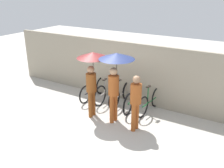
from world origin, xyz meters
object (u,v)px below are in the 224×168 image
parked_bicycle_0 (94,89)px  pedestrian_center (116,68)px  pedestrian_leading (92,67)px  parked_bicycle_3 (134,98)px  pedestrian_trailing (136,99)px  parked_bicycle_2 (121,94)px  parked_bicycle_4 (150,101)px  parked_bicycle_1 (107,91)px

parked_bicycle_0 → pedestrian_center: 2.29m
pedestrian_center → pedestrian_leading: bearing=-168.5°
parked_bicycle_3 → pedestrian_trailing: bearing=-157.1°
pedestrian_leading → parked_bicycle_2: bearing=70.5°
parked_bicycle_4 → pedestrian_center: size_ratio=0.79×
parked_bicycle_1 → pedestrian_center: pedestrian_center is taller
parked_bicycle_1 → pedestrian_leading: size_ratio=0.82×
pedestrian_leading → pedestrian_center: pedestrian_center is taller
parked_bicycle_0 → pedestrian_center: size_ratio=0.79×
parked_bicycle_3 → parked_bicycle_0: bearing=86.7°
parked_bicycle_0 → pedestrian_leading: size_ratio=0.81×
parked_bicycle_0 → parked_bicycle_2: bearing=-84.1°
parked_bicycle_2 → parked_bicycle_3: (0.56, -0.08, 0.02)m
parked_bicycle_3 → pedestrian_trailing: size_ratio=1.09×
pedestrian_center → parked_bicycle_3: bearing=90.2°
parked_bicycle_4 → parked_bicycle_2: bearing=94.0°
parked_bicycle_4 → pedestrian_center: (-0.70, -1.10, 1.34)m
parked_bicycle_1 → parked_bicycle_4: (1.67, 0.01, -0.01)m
parked_bicycle_1 → pedestrian_trailing: 2.24m
parked_bicycle_0 → pedestrian_leading: bearing=-144.9°
parked_bicycle_2 → parked_bicycle_4: (1.12, -0.03, 0.01)m
pedestrian_center → pedestrian_trailing: bearing=-5.6°
parked_bicycle_2 → pedestrian_center: pedestrian_center is taller
pedestrian_trailing → pedestrian_center: bearing=171.2°
parked_bicycle_0 → parked_bicycle_3: 1.67m
parked_bicycle_1 → pedestrian_leading: bearing=-171.9°
parked_bicycle_2 → pedestrian_center: 1.81m
parked_bicycle_1 → parked_bicycle_2: bearing=-86.9°
pedestrian_center → pedestrian_trailing: pedestrian_center is taller
parked_bicycle_3 → pedestrian_leading: size_ratio=0.87×
parked_bicycle_0 → parked_bicycle_2: size_ratio=1.03×
parked_bicycle_1 → parked_bicycle_2: size_ratio=1.04×
parked_bicycle_0 → pedestrian_leading: pedestrian_leading is taller
parked_bicycle_4 → pedestrian_trailing: (0.07, -1.28, 0.61)m
parked_bicycle_3 → pedestrian_trailing: 1.50m
parked_bicycle_2 → pedestrian_leading: size_ratio=0.79×
parked_bicycle_4 → pedestrian_leading: (-1.49, -1.15, 1.26)m
parked_bicycle_2 → parked_bicycle_4: size_ratio=0.97×
pedestrian_leading → pedestrian_trailing: size_ratio=1.25×
parked_bicycle_0 → parked_bicycle_2: parked_bicycle_2 is taller
parked_bicycle_2 → parked_bicycle_3: 0.56m
parked_bicycle_2 → pedestrian_leading: bearing=162.7°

